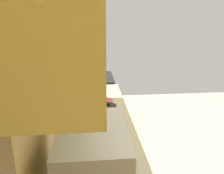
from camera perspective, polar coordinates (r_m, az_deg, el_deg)
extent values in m
cube|color=#F0C87A|center=(1.80, -16.64, 2.59)|extent=(4.04, 0.12, 2.63)
cube|color=#BDB298|center=(1.57, -4.13, -16.52)|extent=(3.10, 0.65, 0.02)
cube|color=#332819|center=(2.39, 3.59, -16.11)|extent=(0.01, 0.01, 0.80)
cube|color=#332819|center=(2.76, 2.19, -11.09)|extent=(0.01, 0.01, 0.80)
cube|color=#E8D473|center=(1.31, -11.82, 18.61)|extent=(1.72, 0.33, 0.55)
cube|color=black|center=(3.46, -4.77, -4.78)|extent=(0.70, 0.61, 0.89)
cube|color=black|center=(3.49, 0.41, -5.29)|extent=(0.55, 0.01, 0.49)
cube|color=black|center=(3.31, -4.97, 2.49)|extent=(0.67, 0.58, 0.02)
cube|color=black|center=(3.30, -10.00, 3.68)|extent=(0.67, 0.04, 0.18)
cylinder|color=#38383D|center=(3.16, -2.95, 2.07)|extent=(0.11, 0.11, 0.01)
cylinder|color=#38383D|center=(3.46, -3.17, 3.44)|extent=(0.11, 0.11, 0.01)
cylinder|color=#38383D|center=(3.16, -6.95, 1.96)|extent=(0.11, 0.11, 0.01)
cylinder|color=#38383D|center=(3.46, -6.83, 3.34)|extent=(0.11, 0.11, 0.01)
cube|color=#B7BABF|center=(1.25, -4.96, -17.09)|extent=(0.53, 0.35, 0.32)
cube|color=black|center=(1.22, 4.03, -17.94)|extent=(0.33, 0.01, 0.23)
cube|color=#2D2D33|center=(1.44, 2.38, -12.03)|extent=(0.10, 0.01, 0.23)
cylinder|color=#D84C47|center=(2.28, -1.66, -4.01)|extent=(0.15, 0.15, 0.06)
cylinder|color=#C34C4D|center=(2.28, -1.66, -3.65)|extent=(0.12, 0.12, 0.03)
cylinder|color=black|center=(1.94, -0.99, -6.69)|extent=(0.14, 0.14, 0.15)
cylinder|color=black|center=(1.91, -1.01, -4.35)|extent=(0.04, 0.04, 0.02)
cylinder|color=black|center=(2.00, -1.17, -4.99)|extent=(0.09, 0.02, 0.05)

